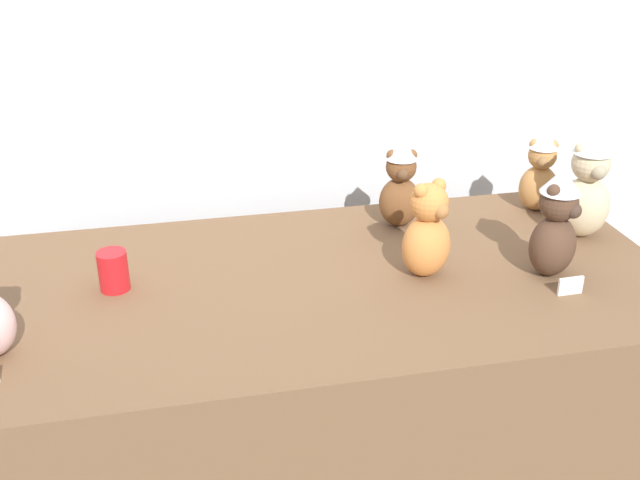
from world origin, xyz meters
TOP-DOWN VIEW (x-y plane):
  - wall_back at (0.00, 0.97)m, footprint 7.00×0.08m
  - display_table at (0.00, 0.25)m, footprint 1.96×0.95m
  - teddy_bear_ginger at (0.29, 0.22)m, footprint 0.18×0.17m
  - teddy_bear_caramel at (0.80, 0.57)m, footprint 0.16×0.15m
  - teddy_bear_cocoa at (0.63, 0.15)m, footprint 0.18×0.18m
  - teddy_bear_chestnut at (0.32, 0.55)m, footprint 0.15×0.13m
  - teddy_bear_sand at (0.84, 0.36)m, footprint 0.16×0.14m
  - party_cup_red at (-0.55, 0.31)m, footprint 0.08×0.08m
  - name_card_front_middle at (0.63, 0.03)m, footprint 0.07×0.01m

SIDE VIEW (x-z plane):
  - display_table at x=0.00m, z-range 0.00..0.72m
  - name_card_front_middle at x=0.63m, z-range 0.72..0.77m
  - party_cup_red at x=-0.55m, z-range 0.72..0.83m
  - teddy_bear_ginger at x=0.29m, z-range 0.71..0.98m
  - teddy_bear_caramel at x=0.80m, z-range 0.71..0.99m
  - teddy_bear_chestnut at x=0.32m, z-range 0.71..1.00m
  - teddy_bear_cocoa at x=0.63m, z-range 0.71..1.02m
  - teddy_bear_sand at x=0.84m, z-range 0.71..1.05m
  - wall_back at x=0.00m, z-range 0.00..2.60m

